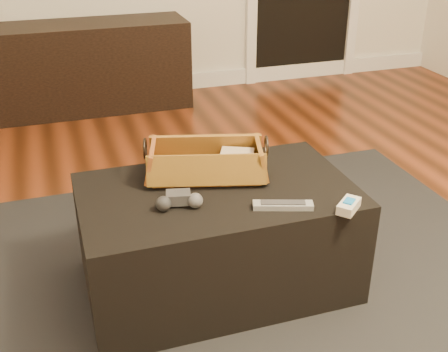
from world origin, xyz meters
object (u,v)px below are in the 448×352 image
object	(u,v)px
wicker_basket	(206,163)
game_controller	(179,200)
ottoman	(217,238)
tv_remote	(200,171)
media_cabinet	(77,68)
cream_gadget	(349,206)
silver_remote	(283,205)

from	to	relation	value
wicker_basket	game_controller	distance (m)	0.26
ottoman	tv_remote	world-z (taller)	tv_remote
tv_remote	wicker_basket	world-z (taller)	wicker_basket
ottoman	wicker_basket	xyz separation A→B (m)	(-0.01, 0.12, 0.26)
media_cabinet	cream_gadget	size ratio (longest dim) A/B	13.65
ottoman	cream_gadget	bearing A→B (deg)	-36.90
media_cabinet	tv_remote	bearing A→B (deg)	-82.35
game_controller	silver_remote	bearing A→B (deg)	-19.06
media_cabinet	tv_remote	size ratio (longest dim) A/B	6.47
tv_remote	cream_gadget	xyz separation A→B (m)	(0.41, -0.39, -0.01)
media_cabinet	ottoman	bearing A→B (deg)	-81.88
tv_remote	game_controller	size ratio (longest dim) A/B	1.43
ottoman	silver_remote	distance (m)	0.35
tv_remote	cream_gadget	size ratio (longest dim) A/B	2.11
tv_remote	silver_remote	size ratio (longest dim) A/B	1.14
silver_remote	wicker_basket	bearing A→B (deg)	119.58
wicker_basket	cream_gadget	distance (m)	0.56
media_cabinet	ottoman	world-z (taller)	media_cabinet
silver_remote	ottoman	bearing A→B (deg)	130.80
game_controller	silver_remote	size ratio (longest dim) A/B	0.80
ottoman	wicker_basket	world-z (taller)	wicker_basket
media_cabinet	silver_remote	world-z (taller)	media_cabinet
ottoman	tv_remote	xyz separation A→B (m)	(-0.03, 0.11, 0.24)
media_cabinet	game_controller	xyz separation A→B (m)	(0.16, -2.34, 0.15)
media_cabinet	ottoman	xyz separation A→B (m)	(0.32, -2.26, -0.08)
media_cabinet	tv_remote	world-z (taller)	media_cabinet
media_cabinet	wicker_basket	xyz separation A→B (m)	(0.32, -2.14, 0.18)
media_cabinet	silver_remote	bearing A→B (deg)	-78.61
silver_remote	cream_gadget	bearing A→B (deg)	-22.16
tv_remote	cream_gadget	world-z (taller)	tv_remote
media_cabinet	cream_gadget	world-z (taller)	media_cabinet
cream_gadget	game_controller	bearing A→B (deg)	159.75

